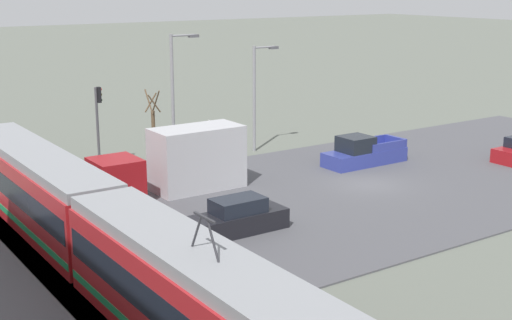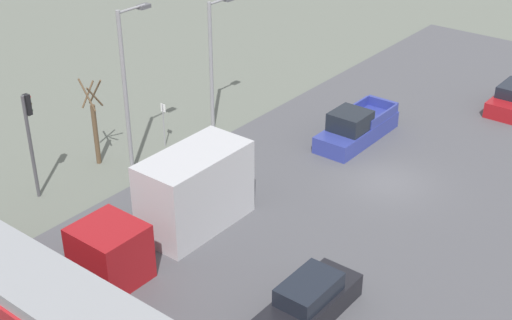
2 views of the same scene
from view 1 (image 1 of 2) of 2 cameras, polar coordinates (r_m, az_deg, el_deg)
name	(u,v)px [view 1 (image 1 of 2)]	position (r m, az deg, el deg)	size (l,w,h in m)	color
ground_plane	(368,185)	(40.55, 8.96, -2.01)	(320.00, 320.00, 0.00)	#60665B
road_surface	(368,185)	(40.54, 8.96, -1.96)	(18.62, 47.50, 0.08)	#4C4C51
rail_bed	(69,247)	(31.79, -14.75, -6.78)	(60.19, 4.40, 0.22)	#5B5954
light_rail_tram	(102,236)	(27.73, -12.18, -5.94)	(30.62, 2.65, 4.61)	#B21E23
box_truck	(178,163)	(38.39, -6.22, -0.26)	(2.47, 8.37, 3.43)	maroon
pickup_truck	(363,153)	(44.71, 8.57, 0.54)	(1.96, 5.53, 1.85)	navy
sedan_car_0	(238,218)	(32.31, -1.44, -4.66)	(1.70, 4.56, 1.60)	black
traffic_light_pole	(98,116)	(44.05, -12.51, 3.46)	(0.28, 0.47, 5.01)	#47474C
street_tree	(153,128)	(46.04, -8.21, 2.56)	(1.07, 0.89, 4.49)	brown
street_lamp_near_crossing	(257,90)	(47.48, 0.09, 5.61)	(0.36, 1.95, 7.05)	gray
street_lamp_mid_block	(175,90)	(44.09, -6.46, 5.57)	(0.36, 1.95, 8.08)	gray
no_parking_sign	(209,134)	(46.62, -3.75, 2.07)	(0.32, 0.08, 2.38)	gray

